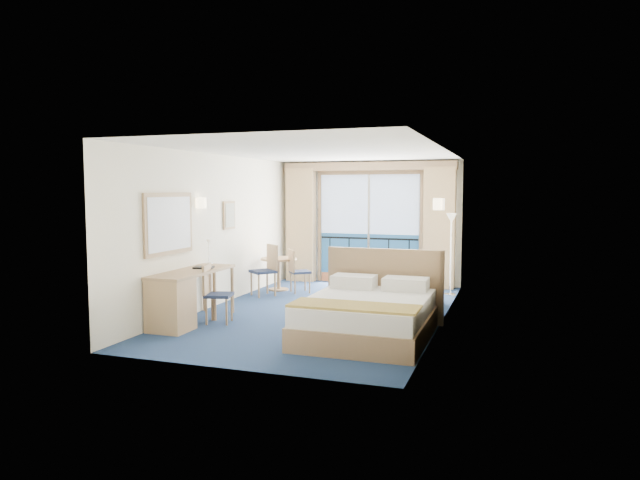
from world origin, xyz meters
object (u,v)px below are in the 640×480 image
(bed, at_px, (369,314))
(desk, at_px, (176,299))
(desk_chair, at_px, (214,290))
(table_chair_b, at_px, (267,267))
(nightstand, at_px, (428,299))
(armchair, at_px, (415,284))
(floor_lamp, at_px, (451,233))
(round_table, at_px, (279,266))
(table_chair_a, at_px, (296,268))

(bed, distance_m, desk, 2.87)
(desk_chair, distance_m, table_chair_b, 2.41)
(table_chair_b, bearing_deg, desk, -53.29)
(nightstand, bearing_deg, armchair, 110.55)
(desk_chair, relative_size, table_chair_b, 0.91)
(nightstand, bearing_deg, floor_lamp, 86.45)
(nightstand, distance_m, desk, 3.98)
(armchair, distance_m, table_chair_b, 2.89)
(nightstand, xyz_separation_m, table_chair_b, (-3.28, 0.94, 0.26))
(armchair, bearing_deg, floor_lamp, -129.73)
(desk, bearing_deg, round_table, 87.74)
(nightstand, xyz_separation_m, round_table, (-3.30, 1.57, 0.20))
(desk_chair, height_order, table_chair_a, desk_chair)
(desk_chair, bearing_deg, round_table, -9.61)
(bed, distance_m, desk_chair, 2.50)
(desk_chair, bearing_deg, floor_lamp, -55.59)
(floor_lamp, xyz_separation_m, desk_chair, (-3.23, -3.56, -0.71))
(armchair, relative_size, floor_lamp, 0.50)
(table_chair_a, bearing_deg, desk_chair, 137.42)
(desk, height_order, desk_chair, desk_chair)
(armchair, bearing_deg, desk, 31.86)
(floor_lamp, relative_size, desk_chair, 1.77)
(floor_lamp, height_order, desk, floor_lamp)
(bed, xyz_separation_m, table_chair_a, (-2.23, 2.93, 0.17))
(bed, bearing_deg, desk, -170.55)
(desk_chair, bearing_deg, bed, -104.94)
(bed, xyz_separation_m, armchair, (0.21, 2.58, 0.05))
(table_chair_a, distance_m, table_chair_b, 0.64)
(table_chair_a, bearing_deg, bed, 179.93)
(nightstand, bearing_deg, table_chair_b, 163.93)
(nightstand, height_order, floor_lamp, floor_lamp)
(round_table, bearing_deg, armchair, -10.02)
(floor_lamp, relative_size, desk, 0.93)
(bed, distance_m, floor_lamp, 3.81)
(floor_lamp, bearing_deg, bed, -101.51)
(desk, relative_size, table_chair_a, 2.00)
(desk_chair, height_order, table_chair_b, table_chair_b)
(nightstand, xyz_separation_m, floor_lamp, (0.13, 2.11, 0.92))
(desk, bearing_deg, floor_lamp, 48.96)
(floor_lamp, distance_m, table_chair_a, 3.14)
(floor_lamp, relative_size, round_table, 2.17)
(desk, bearing_deg, table_chair_a, 79.94)
(bed, relative_size, round_table, 2.94)
(bed, height_order, table_chair_a, bed)
(bed, bearing_deg, desk_chair, 178.47)
(floor_lamp, xyz_separation_m, table_chair_b, (-3.41, -1.16, -0.66))
(nightstand, xyz_separation_m, desk_chair, (-3.10, -1.46, 0.21))
(table_chair_b, bearing_deg, desk_chair, -45.88)
(floor_lamp, xyz_separation_m, desk, (-3.57, -4.10, -0.77))
(desk, height_order, table_chair_b, table_chair_b)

